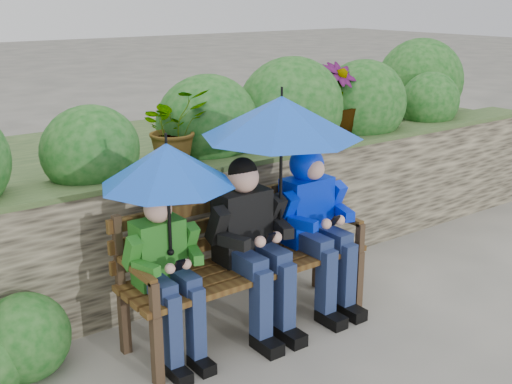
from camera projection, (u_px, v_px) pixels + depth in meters
ground at (264, 320)px, 4.65m from camera, size 60.00×60.00×0.00m
garden_backdrop at (159, 184)px, 5.69m from camera, size 8.00×2.88×1.85m
park_bench at (242, 254)px, 4.45m from camera, size 1.80×0.53×0.95m
boy_left at (166, 268)px, 4.00m from camera, size 0.47×0.55×1.11m
boy_middle at (251, 239)px, 4.35m from camera, size 0.56×0.65×1.22m
boy_right at (315, 215)px, 4.67m from camera, size 0.55×0.66×1.21m
umbrella_left at (167, 165)px, 3.82m from camera, size 0.83×0.83×0.78m
umbrella_right at (282, 117)px, 4.24m from camera, size 1.09×1.09×0.96m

